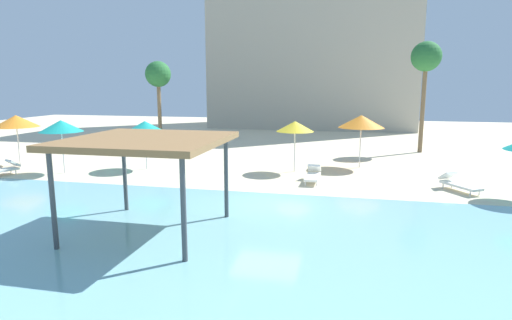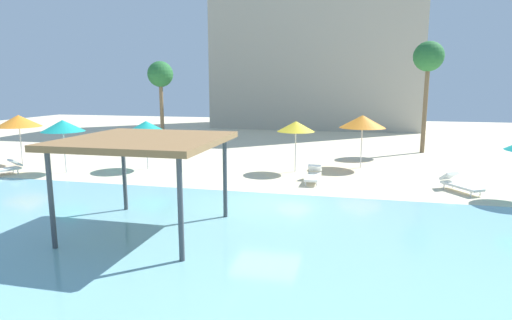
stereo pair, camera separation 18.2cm
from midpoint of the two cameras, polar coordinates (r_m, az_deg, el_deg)
The scene contains 14 objects.
ground_plane at distance 15.84m, azimuth 1.12°, elevation -6.00°, with size 80.00×80.00×0.00m, color beige.
lagoon_water at distance 11.03m, azimuth -4.43°, elevation -13.31°, with size 44.00×13.50×0.04m, color #7AB7C1.
shade_pavilion at distance 12.73m, azimuth -14.93°, elevation 2.17°, with size 4.39×4.39×2.89m.
beach_umbrella_yellow_0 at distance 21.42m, azimuth 5.05°, elevation 4.54°, with size 1.91×1.91×2.60m.
beach_umbrella_orange_1 at distance 26.51m, azimuth -29.86°, elevation 4.58°, with size 2.35×2.35×2.78m.
beach_umbrella_teal_2 at distance 22.79m, azimuth -15.01°, elevation 4.37°, with size 2.16×2.16×2.55m.
beach_umbrella_orange_3 at distance 23.07m, azimuth 13.82°, elevation 5.09°, with size 2.42×2.42×2.82m.
beach_umbrella_teal_5 at distance 23.13m, azimuth -25.07°, elevation 4.18°, with size 2.10×2.10×2.68m.
lounge_chair_0 at distance 19.54m, azimuth 7.45°, elevation -1.97°, with size 0.63×1.90×0.74m.
lounge_chair_1 at distance 19.60m, azimuth 25.37°, elevation -2.85°, with size 1.53×1.92×0.74m.
lounge_chair_2 at distance 24.19m, azimuth -31.36°, elevation -1.05°, with size 1.26×1.98×0.74m.
palm_tree_0 at distance 29.60m, azimuth 21.83°, elevation 12.48°, with size 1.90×1.90×7.13m.
palm_tree_1 at distance 32.73m, azimuth -13.25°, elevation 10.99°, with size 1.90×1.90×6.13m.
hotel_block_0 at distance 46.14m, azimuth 7.70°, elevation 17.79°, with size 20.41×9.38×21.22m, color #B2A893.
Camera 1 is at (2.91, -14.94, 4.41)m, focal length 29.58 mm.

